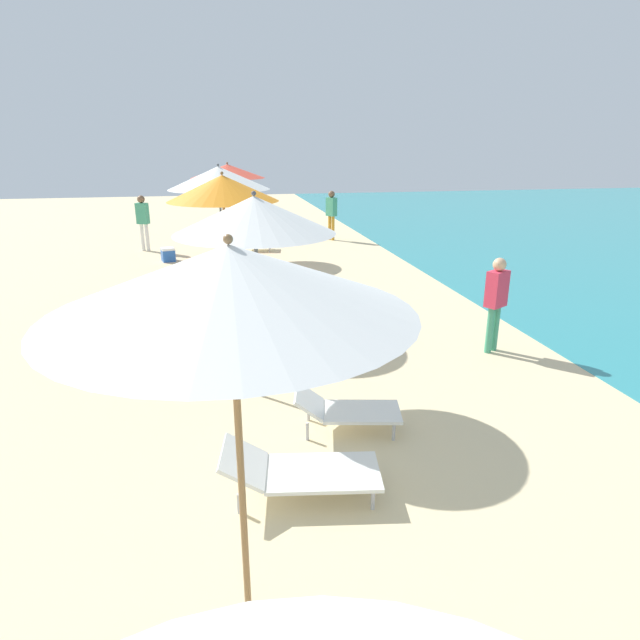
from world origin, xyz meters
The scene contains 17 objects.
umbrella_third centered at (-0.24, 6.48, 2.54)m, with size 2.29×2.29×2.82m.
lounger_third_shoreside centered at (0.36, 7.77, 0.27)m, with size 1.63×0.88×0.52m.
umbrella_fourth centered at (0.18, 9.98, 2.47)m, with size 2.03×2.03×2.77m.
lounger_fourth_shoreside centered at (0.81, 11.11, 0.27)m, with size 1.41×0.83×0.54m.
lounger_fourth_inland centered at (1.10, 8.87, 0.28)m, with size 1.35×0.81×0.52m.
umbrella_fifth centered at (-0.13, 13.11, 2.56)m, with size 1.98×1.98×2.85m.
lounger_fifth_shoreside centered at (0.56, 14.37, 0.28)m, with size 1.28×0.61×0.58m.
lounger_fifth_inland centered at (0.37, 12.15, 0.27)m, with size 1.68×0.92×0.53m.
umbrella_sixth centered at (-0.15, 16.49, 2.53)m, with size 2.41×2.41×2.86m.
lounger_sixth_shoreside centered at (0.42, 17.55, 0.28)m, with size 1.36×0.76×0.52m.
lounger_sixth_inland centered at (0.41, 15.56, 0.30)m, with size 1.59×0.74×0.60m.
umbrella_farthest centered at (0.15, 19.35, 2.54)m, with size 2.13×2.13×2.80m.
lounger_farthest_shoreside centered at (0.87, 20.48, 0.32)m, with size 1.28×0.81×0.61m.
person_walking_near centered at (3.78, 21.90, 1.05)m, with size 0.38×0.42×1.72m.
person_walking_mid centered at (4.11, 10.90, 0.96)m, with size 0.42×0.37×1.59m.
person_walking_far centered at (-2.54, 21.09, 1.08)m, with size 0.42×0.34×1.76m.
cooler_box centered at (-1.71, 19.32, 0.20)m, with size 0.45×0.49×0.40m.
Camera 1 is at (-0.31, 3.35, 3.33)m, focal length 29.74 mm.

